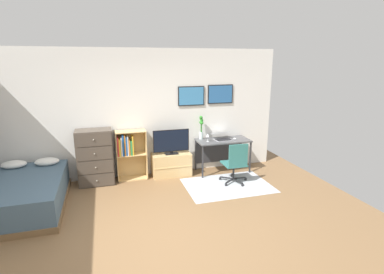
% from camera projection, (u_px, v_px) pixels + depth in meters
% --- Properties ---
extents(ground_plane, '(7.20, 7.20, 0.00)m').
position_uv_depth(ground_plane, '(164.00, 232.00, 4.38)').
color(ground_plane, brown).
extents(wall_back_with_posters, '(6.12, 0.09, 2.70)m').
position_uv_depth(wall_back_with_posters, '(141.00, 114.00, 6.31)').
color(wall_back_with_posters, silver).
rests_on(wall_back_with_posters, ground_plane).
extents(area_rug, '(1.70, 1.20, 0.01)m').
position_uv_depth(area_rug, '(228.00, 185.00, 6.01)').
color(area_rug, '#B2B7BC').
rests_on(area_rug, ground_plane).
extents(bed, '(1.29, 1.97, 0.65)m').
position_uv_depth(bed, '(24.00, 194.00, 5.03)').
color(bed, brown).
rests_on(bed, ground_plane).
extents(dresser, '(0.70, 0.46, 1.13)m').
position_uv_depth(dresser, '(95.00, 157.00, 5.98)').
color(dresser, '#4C4238').
rests_on(dresser, ground_plane).
extents(bookshelf, '(0.62, 0.30, 1.05)m').
position_uv_depth(bookshelf, '(129.00, 151.00, 6.21)').
color(bookshelf, tan).
rests_on(bookshelf, ground_plane).
extents(tv_stand, '(0.83, 0.41, 0.50)m').
position_uv_depth(tv_stand, '(171.00, 164.00, 6.50)').
color(tv_stand, tan).
rests_on(tv_stand, ground_plane).
extents(television, '(0.78, 0.16, 0.53)m').
position_uv_depth(television, '(171.00, 142.00, 6.35)').
color(television, black).
rests_on(television, tv_stand).
extents(desk, '(1.18, 0.57, 0.74)m').
position_uv_depth(desk, '(222.00, 145.00, 6.72)').
color(desk, '#4C4C4F').
rests_on(desk, ground_plane).
extents(office_chair, '(0.56, 0.58, 0.86)m').
position_uv_depth(office_chair, '(236.00, 162.00, 6.00)').
color(office_chair, '#232326').
rests_on(office_chair, ground_plane).
extents(laptop, '(0.41, 0.44, 0.17)m').
position_uv_depth(laptop, '(222.00, 136.00, 6.65)').
color(laptop, '#B7B7BC').
rests_on(laptop, desk).
extents(computer_mouse, '(0.06, 0.10, 0.03)m').
position_uv_depth(computer_mouse, '(235.00, 139.00, 6.64)').
color(computer_mouse, silver).
rests_on(computer_mouse, desk).
extents(bamboo_vase, '(0.09, 0.10, 0.53)m').
position_uv_depth(bamboo_vase, '(201.00, 127.00, 6.61)').
color(bamboo_vase, silver).
rests_on(bamboo_vase, desk).
extents(wine_glass, '(0.07, 0.07, 0.18)m').
position_uv_depth(wine_glass, '(208.00, 136.00, 6.44)').
color(wine_glass, silver).
rests_on(wine_glass, desk).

